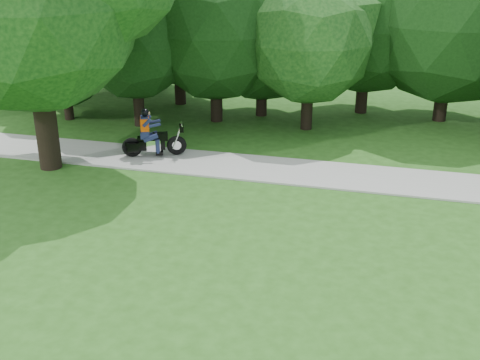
# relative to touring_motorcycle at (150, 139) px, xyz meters

# --- Properties ---
(ground) EXTENTS (100.00, 100.00, 0.00)m
(ground) POSITION_rel_touring_motorcycle_xyz_m (7.78, -8.14, -0.65)
(ground) COLOR #295819
(ground) RESTS_ON ground
(walkway) EXTENTS (60.00, 2.20, 0.06)m
(walkway) POSITION_rel_touring_motorcycle_xyz_m (7.78, -0.14, -0.62)
(walkway) COLOR #A3A39E
(walkway) RESTS_ON ground
(tree_line) EXTENTS (39.94, 11.58, 7.15)m
(tree_line) POSITION_rel_touring_motorcycle_xyz_m (9.07, 6.42, 2.94)
(tree_line) COLOR black
(tree_line) RESTS_ON ground
(touring_motorcycle) EXTENTS (2.03, 1.22, 1.62)m
(touring_motorcycle) POSITION_rel_touring_motorcycle_xyz_m (0.00, 0.00, 0.00)
(touring_motorcycle) COLOR black
(touring_motorcycle) RESTS_ON walkway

